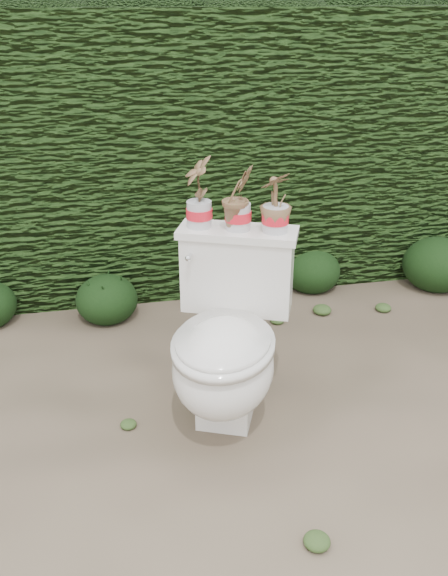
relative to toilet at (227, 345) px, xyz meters
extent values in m
plane|color=#7B6A54|center=(-0.15, 0.04, -0.36)|extent=(60.00, 60.00, 0.00)
cube|color=#284717|center=(-0.15, 1.64, 0.44)|extent=(8.00, 1.00, 1.60)
cube|color=white|center=(0.01, 0.02, -0.26)|extent=(0.32, 0.36, 0.20)
ellipsoid|color=white|center=(-0.03, -0.07, -0.06)|extent=(0.57, 0.63, 0.39)
cube|color=white|center=(0.09, 0.22, 0.22)|extent=(0.50, 0.34, 0.34)
cube|color=white|center=(0.09, 0.22, 0.40)|extent=(0.53, 0.37, 0.03)
cylinder|color=silver|center=(-0.12, 0.20, 0.32)|extent=(0.04, 0.06, 0.02)
sphere|color=silver|center=(-0.13, 0.18, 0.32)|extent=(0.03, 0.03, 0.03)
imported|color=#2F6E22|center=(-0.06, 0.28, 0.56)|extent=(0.11, 0.15, 0.29)
imported|color=#2F6E22|center=(0.09, 0.22, 0.55)|extent=(0.18, 0.16, 0.26)
imported|color=#2F6E22|center=(0.23, 0.16, 0.54)|extent=(0.18, 0.18, 0.23)
ellipsoid|color=black|center=(-0.48, 1.01, -0.22)|extent=(0.35, 0.35, 0.28)
ellipsoid|color=black|center=(0.19, 1.13, -0.21)|extent=(0.37, 0.37, 0.30)
ellipsoid|color=black|center=(0.78, 1.16, -0.21)|extent=(0.35, 0.35, 0.28)
ellipsoid|color=black|center=(1.55, 1.03, -0.19)|extent=(0.42, 0.42, 0.34)
camera|label=1|loc=(-0.44, -2.11, 1.31)|focal=38.00mm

